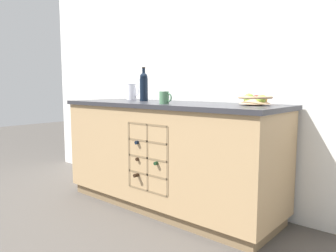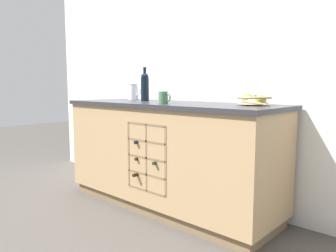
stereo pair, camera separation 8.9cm
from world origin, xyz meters
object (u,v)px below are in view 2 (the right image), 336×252
fruit_bowl (254,99)px  ceramic_mug (164,98)px  standing_wine_bottle (145,86)px  white_pitcher (134,91)px

fruit_bowl → ceramic_mug: size_ratio=2.16×
standing_wine_bottle → fruit_bowl: bearing=2.6°
fruit_bowl → white_pitcher: white_pitcher is taller
fruit_bowl → standing_wine_bottle: 1.09m
fruit_bowl → ceramic_mug: (-0.61, -0.30, 0.01)m
white_pitcher → ceramic_mug: size_ratio=1.42×
white_pitcher → ceramic_mug: bearing=-25.8°
ceramic_mug → standing_wine_bottle: (-0.48, 0.25, 0.09)m
ceramic_mug → standing_wine_bottle: bearing=152.1°
ceramic_mug → standing_wine_bottle: size_ratio=0.37×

